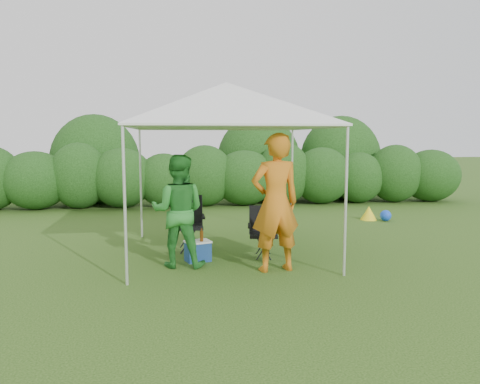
{
  "coord_description": "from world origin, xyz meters",
  "views": [
    {
      "loc": [
        -0.86,
        -7.16,
        1.95
      ],
      "look_at": [
        0.21,
        0.4,
        1.05
      ],
      "focal_mm": 35.0,
      "sensor_mm": 36.0,
      "label": 1
    }
  ],
  "objects": [
    {
      "name": "ground",
      "position": [
        0.0,
        0.0,
        0.0
      ],
      "size": [
        70.0,
        70.0,
        0.0
      ],
      "primitive_type": "plane",
      "color": "#3B601E"
    },
    {
      "name": "hedge",
      "position": [
        0.11,
        6.0,
        0.82
      ],
      "size": [
        15.33,
        1.53,
        1.8
      ],
      "color": "#225119",
      "rests_on": "ground"
    },
    {
      "name": "canopy",
      "position": [
        0.0,
        0.5,
        2.46
      ],
      "size": [
        3.1,
        3.1,
        2.83
      ],
      "color": "silver",
      "rests_on": "ground"
    },
    {
      "name": "chair_right",
      "position": [
        0.58,
        0.26,
        0.46
      ],
      "size": [
        0.56,
        0.53,
        0.82
      ],
      "rotation": [
        0.0,
        0.0,
        -0.16
      ],
      "color": "black",
      "rests_on": "ground"
    },
    {
      "name": "chair_left",
      "position": [
        -0.64,
        0.89,
        0.53
      ],
      "size": [
        0.58,
        0.53,
        0.93
      ],
      "rotation": [
        0.0,
        0.0,
        -0.01
      ],
      "color": "black",
      "rests_on": "ground"
    },
    {
      "name": "man",
      "position": [
        0.59,
        -0.61,
        1.01
      ],
      "size": [
        0.8,
        0.59,
        2.01
      ],
      "primitive_type": "imported",
      "rotation": [
        0.0,
        0.0,
        3.3
      ],
      "color": "orange",
      "rests_on": "ground"
    },
    {
      "name": "woman",
      "position": [
        -0.81,
        -0.16,
        0.85
      ],
      "size": [
        0.93,
        0.79,
        1.69
      ],
      "primitive_type": "imported",
      "rotation": [
        0.0,
        0.0,
        2.95
      ],
      "color": "#2C8830",
      "rests_on": "ground"
    },
    {
      "name": "cooler",
      "position": [
        -0.51,
        0.07,
        0.16
      ],
      "size": [
        0.45,
        0.38,
        0.33
      ],
      "rotation": [
        0.0,
        0.0,
        0.3
      ],
      "color": "navy",
      "rests_on": "ground"
    },
    {
      "name": "bottle",
      "position": [
        -0.45,
        0.03,
        0.43
      ],
      "size": [
        0.05,
        0.05,
        0.2
      ],
      "primitive_type": "cylinder",
      "color": "#592D0C",
      "rests_on": "cooler"
    },
    {
      "name": "lawn_toy",
      "position": [
        3.77,
        3.15,
        0.15
      ],
      "size": [
        0.64,
        0.54,
        0.32
      ],
      "color": "yellow",
      "rests_on": "ground"
    }
  ]
}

